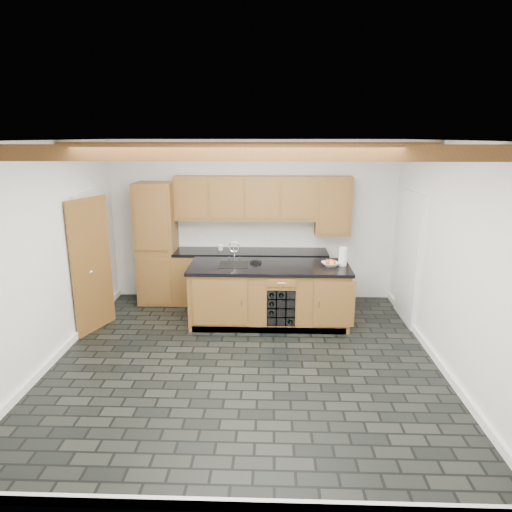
% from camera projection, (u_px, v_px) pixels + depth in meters
% --- Properties ---
extents(ground, '(5.00, 5.00, 0.00)m').
position_uv_depth(ground, '(245.00, 360.00, 5.98)').
color(ground, black).
rests_on(ground, ground).
extents(room_shell, '(5.01, 5.00, 5.00)m').
position_uv_depth(room_shell, '(241.00, 238.00, 6.11)').
color(room_shell, white).
rests_on(room_shell, ground).
extents(back_cabinetry, '(3.65, 0.62, 2.20)m').
position_uv_depth(back_cabinetry, '(231.00, 247.00, 7.91)').
color(back_cabinetry, olive).
rests_on(back_cabinetry, ground).
extents(island, '(2.48, 0.96, 0.93)m').
position_uv_depth(island, '(269.00, 294.00, 7.09)').
color(island, olive).
rests_on(island, ground).
extents(faucet, '(0.45, 0.40, 0.34)m').
position_uv_depth(faucet, '(234.00, 262.00, 7.03)').
color(faucet, black).
rests_on(faucet, island).
extents(kitchen_scale, '(0.18, 0.13, 0.05)m').
position_uv_depth(kitchen_scale, '(256.00, 262.00, 7.11)').
color(kitchen_scale, black).
rests_on(kitchen_scale, island).
extents(fruit_bowl, '(0.31, 0.31, 0.06)m').
position_uv_depth(fruit_bowl, '(330.00, 264.00, 6.93)').
color(fruit_bowl, silver).
rests_on(fruit_bowl, island).
extents(fruit_cluster, '(0.16, 0.17, 0.07)m').
position_uv_depth(fruit_cluster, '(330.00, 262.00, 6.92)').
color(fruit_cluster, red).
rests_on(fruit_cluster, fruit_bowl).
extents(paper_towel, '(0.13, 0.13, 0.28)m').
position_uv_depth(paper_towel, '(343.00, 257.00, 6.94)').
color(paper_towel, white).
rests_on(paper_towel, island).
extents(mug, '(0.13, 0.13, 0.10)m').
position_uv_depth(mug, '(220.00, 248.00, 7.89)').
color(mug, white).
rests_on(mug, back_cabinetry).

